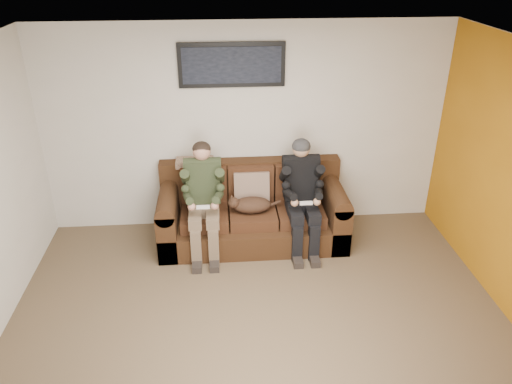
{
  "coord_description": "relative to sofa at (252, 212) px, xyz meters",
  "views": [
    {
      "loc": [
        -0.35,
        -3.61,
        3.4
      ],
      "look_at": [
        0.04,
        1.2,
        0.95
      ],
      "focal_mm": 35.0,
      "sensor_mm": 36.0,
      "label": 1
    }
  ],
  "objects": [
    {
      "name": "floor",
      "position": [
        -0.04,
        -1.83,
        -0.35
      ],
      "size": [
        5.0,
        5.0,
        0.0
      ],
      "primitive_type": "plane",
      "color": "brown",
      "rests_on": "ground"
    },
    {
      "name": "ceiling",
      "position": [
        -0.04,
        -1.83,
        2.25
      ],
      "size": [
        5.0,
        5.0,
        0.0
      ],
      "primitive_type": "plane",
      "rotation": [
        3.14,
        0.0,
        0.0
      ],
      "color": "silver",
      "rests_on": "ground"
    },
    {
      "name": "wall_back",
      "position": [
        -0.04,
        0.42,
        0.95
      ],
      "size": [
        5.0,
        0.0,
        5.0
      ],
      "primitive_type": "plane",
      "rotation": [
        1.57,
        0.0,
        0.0
      ],
      "color": "beige",
      "rests_on": "ground"
    },
    {
      "name": "sofa",
      "position": [
        0.0,
        0.0,
        0.0
      ],
      "size": [
        2.27,
        0.98,
        0.93
      ],
      "color": "#382111",
      "rests_on": "ground"
    },
    {
      "name": "throw_pillow",
      "position": [
        -0.0,
        0.04,
        0.31
      ],
      "size": [
        0.43,
        0.21,
        0.43
      ],
      "primitive_type": "cube",
      "rotation": [
        -0.21,
        0.0,
        0.0
      ],
      "color": "#7E6352",
      "rests_on": "sofa"
    },
    {
      "name": "throw_blanket",
      "position": [
        -0.69,
        0.29,
        0.58
      ],
      "size": [
        0.46,
        0.23,
        0.08
      ],
      "primitive_type": "cube",
      "color": "tan",
      "rests_on": "sofa"
    },
    {
      "name": "person_left",
      "position": [
        -0.59,
        -0.19,
        0.39
      ],
      "size": [
        0.51,
        0.87,
        1.31
      ],
      "color": "brown",
      "rests_on": "sofa"
    },
    {
      "name": "person_right",
      "position": [
        0.59,
        -0.19,
        0.39
      ],
      "size": [
        0.51,
        0.86,
        1.32
      ],
      "color": "black",
      "rests_on": "sofa"
    },
    {
      "name": "cat",
      "position": [
        -0.03,
        -0.19,
        0.2
      ],
      "size": [
        0.66,
        0.26,
        0.24
      ],
      "color": "#482C1C",
      "rests_on": "sofa"
    },
    {
      "name": "framed_poster",
      "position": [
        -0.2,
        0.38,
        1.75
      ],
      "size": [
        1.25,
        0.05,
        0.52
      ],
      "color": "black",
      "rests_on": "wall_back"
    }
  ]
}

